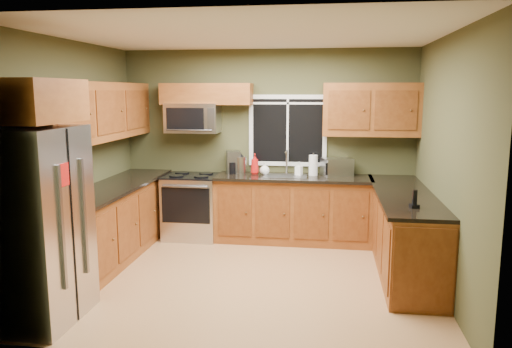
% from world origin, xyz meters
% --- Properties ---
extents(floor, '(4.20, 4.20, 0.00)m').
position_xyz_m(floor, '(0.00, 0.00, 0.00)').
color(floor, '#AE7B4C').
rests_on(floor, ground).
extents(ceiling, '(4.20, 4.20, 0.00)m').
position_xyz_m(ceiling, '(0.00, 0.00, 2.70)').
color(ceiling, white).
rests_on(ceiling, back_wall).
extents(back_wall, '(4.20, 0.00, 4.20)m').
position_xyz_m(back_wall, '(0.00, 1.80, 1.35)').
color(back_wall, '#414225').
rests_on(back_wall, ground).
extents(front_wall, '(4.20, 0.00, 4.20)m').
position_xyz_m(front_wall, '(0.00, -1.80, 1.35)').
color(front_wall, '#414225').
rests_on(front_wall, ground).
extents(left_wall, '(0.00, 3.60, 3.60)m').
position_xyz_m(left_wall, '(-2.10, 0.00, 1.35)').
color(left_wall, '#414225').
rests_on(left_wall, ground).
extents(right_wall, '(0.00, 3.60, 3.60)m').
position_xyz_m(right_wall, '(2.10, 0.00, 1.35)').
color(right_wall, '#414225').
rests_on(right_wall, ground).
extents(window, '(1.12, 0.03, 1.02)m').
position_xyz_m(window, '(0.30, 1.78, 1.55)').
color(window, white).
rests_on(window, back_wall).
extents(base_cabinets_left, '(0.60, 2.65, 0.90)m').
position_xyz_m(base_cabinets_left, '(-1.80, 0.48, 0.45)').
color(base_cabinets_left, brown).
rests_on(base_cabinets_left, ground).
extents(countertop_left, '(0.65, 2.65, 0.04)m').
position_xyz_m(countertop_left, '(-1.78, 0.48, 0.92)').
color(countertop_left, black).
rests_on(countertop_left, base_cabinets_left).
extents(base_cabinets_back, '(2.17, 0.60, 0.90)m').
position_xyz_m(base_cabinets_back, '(0.42, 1.50, 0.45)').
color(base_cabinets_back, brown).
rests_on(base_cabinets_back, ground).
extents(countertop_back, '(2.17, 0.65, 0.04)m').
position_xyz_m(countertop_back, '(0.42, 1.48, 0.92)').
color(countertop_back, black).
rests_on(countertop_back, base_cabinets_back).
extents(base_cabinets_peninsula, '(0.60, 2.52, 0.90)m').
position_xyz_m(base_cabinets_peninsula, '(1.80, 0.54, 0.45)').
color(base_cabinets_peninsula, brown).
rests_on(base_cabinets_peninsula, ground).
extents(countertop_peninsula, '(0.65, 2.50, 0.04)m').
position_xyz_m(countertop_peninsula, '(1.78, 0.55, 0.92)').
color(countertop_peninsula, black).
rests_on(countertop_peninsula, base_cabinets_peninsula).
extents(upper_cabinets_left, '(0.33, 2.65, 0.72)m').
position_xyz_m(upper_cabinets_left, '(-1.94, 0.48, 1.86)').
color(upper_cabinets_left, brown).
rests_on(upper_cabinets_left, left_wall).
extents(upper_cabinets_back_left, '(1.30, 0.33, 0.30)m').
position_xyz_m(upper_cabinets_back_left, '(-0.85, 1.64, 2.07)').
color(upper_cabinets_back_left, brown).
rests_on(upper_cabinets_back_left, back_wall).
extents(upper_cabinets_back_right, '(1.30, 0.33, 0.72)m').
position_xyz_m(upper_cabinets_back_right, '(1.45, 1.64, 1.86)').
color(upper_cabinets_back_right, brown).
rests_on(upper_cabinets_back_right, back_wall).
extents(upper_cabinet_over_fridge, '(0.72, 0.90, 0.38)m').
position_xyz_m(upper_cabinet_over_fridge, '(-1.74, -1.30, 2.03)').
color(upper_cabinet_over_fridge, brown).
rests_on(upper_cabinet_over_fridge, left_wall).
extents(refrigerator, '(0.74, 0.90, 1.80)m').
position_xyz_m(refrigerator, '(-1.74, -1.30, 0.90)').
color(refrigerator, '#B7B7BC').
rests_on(refrigerator, ground).
extents(range, '(0.76, 0.69, 0.94)m').
position_xyz_m(range, '(-1.05, 1.47, 0.47)').
color(range, '#B7B7BC').
rests_on(range, ground).
extents(microwave, '(0.76, 0.41, 0.42)m').
position_xyz_m(microwave, '(-1.05, 1.61, 1.73)').
color(microwave, '#B7B7BC').
rests_on(microwave, back_wall).
extents(sink, '(0.60, 0.42, 0.36)m').
position_xyz_m(sink, '(0.30, 1.49, 0.95)').
color(sink, slate).
rests_on(sink, countertop_back).
extents(toaster_oven, '(0.48, 0.43, 0.25)m').
position_xyz_m(toaster_oven, '(1.01, 1.62, 1.06)').
color(toaster_oven, '#B7B7BC').
rests_on(toaster_oven, countertop_back).
extents(coffee_maker, '(0.25, 0.29, 0.31)m').
position_xyz_m(coffee_maker, '(-0.47, 1.64, 1.09)').
color(coffee_maker, slate).
rests_on(coffee_maker, countertop_back).
extents(kettle, '(0.19, 0.19, 0.30)m').
position_xyz_m(kettle, '(-0.36, 1.63, 1.08)').
color(kettle, '#B7B7BC').
rests_on(kettle, countertop_back).
extents(paper_towel_roll, '(0.12, 0.12, 0.32)m').
position_xyz_m(paper_towel_roll, '(0.68, 1.59, 1.08)').
color(paper_towel_roll, white).
rests_on(paper_towel_roll, countertop_back).
extents(soap_bottle_a, '(0.14, 0.14, 0.29)m').
position_xyz_m(soap_bottle_a, '(-0.15, 1.59, 1.09)').
color(soap_bottle_a, red).
rests_on(soap_bottle_a, countertop_back).
extents(soap_bottle_b, '(0.11, 0.11, 0.19)m').
position_xyz_m(soap_bottle_b, '(0.48, 1.57, 1.04)').
color(soap_bottle_b, white).
rests_on(soap_bottle_b, countertop_back).
extents(soap_bottle_c, '(0.16, 0.16, 0.17)m').
position_xyz_m(soap_bottle_c, '(-0.00, 1.58, 1.03)').
color(soap_bottle_c, white).
rests_on(soap_bottle_c, countertop_back).
extents(cordless_phone, '(0.10, 0.10, 0.18)m').
position_xyz_m(cordless_phone, '(1.76, -0.24, 1.00)').
color(cordless_phone, black).
rests_on(cordless_phone, countertop_peninsula).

